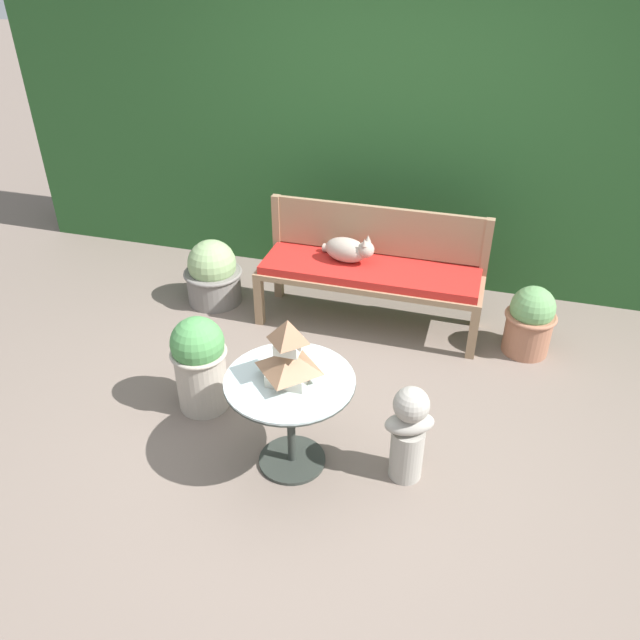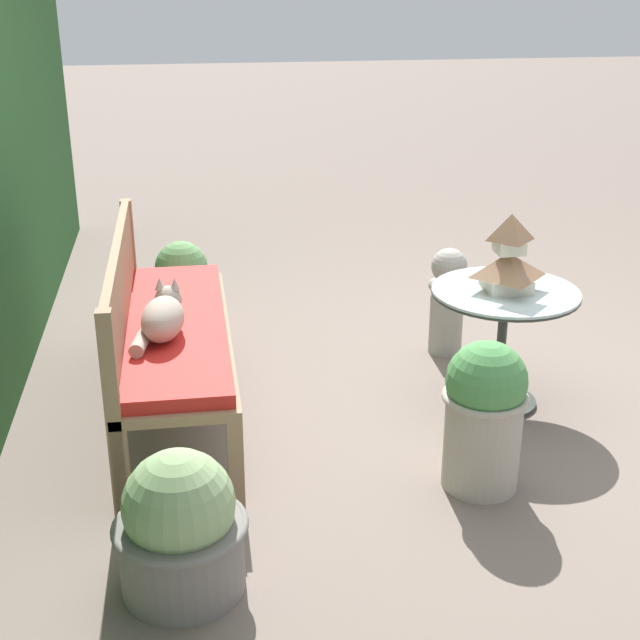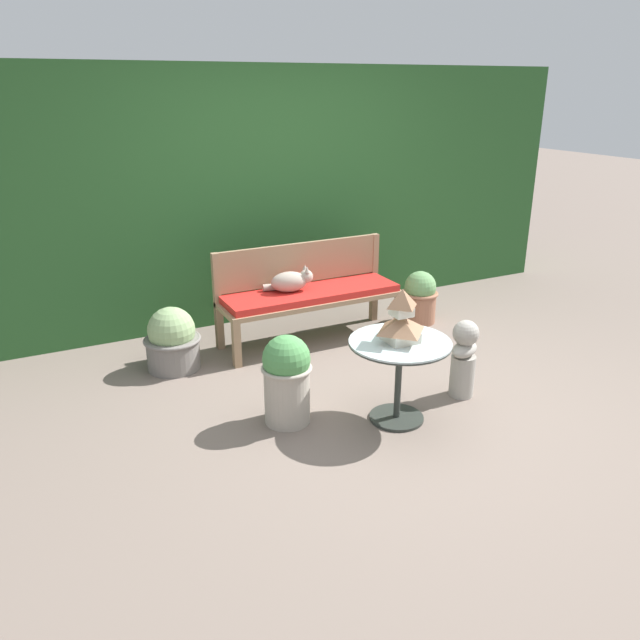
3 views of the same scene
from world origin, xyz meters
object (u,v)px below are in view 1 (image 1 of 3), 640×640
at_px(cat, 348,250).
at_px(pagoda_birdhouse, 289,355).
at_px(potted_plant_bench_right, 213,274).
at_px(potted_plant_hedge_corner, 530,321).
at_px(garden_bust, 409,432).
at_px(patio_table, 290,398).
at_px(potted_plant_table_near, 200,362).
at_px(garden_bench, 369,275).

bearing_deg(cat, pagoda_birdhouse, -77.77).
bearing_deg(potted_plant_bench_right, cat, 2.64).
bearing_deg(pagoda_birdhouse, potted_plant_hedge_corner, 50.22).
bearing_deg(potted_plant_hedge_corner, garden_bust, -113.59).
relative_size(cat, potted_plant_hedge_corner, 0.83).
xyz_separation_m(cat, potted_plant_bench_right, (-1.05, -0.05, -0.33)).
relative_size(cat, patio_table, 0.61).
bearing_deg(potted_plant_table_near, potted_plant_bench_right, 111.40).
relative_size(pagoda_birdhouse, potted_plant_table_near, 0.57).
distance_m(patio_table, pagoda_birdhouse, 0.27).
xyz_separation_m(potted_plant_table_near, potted_plant_bench_right, (-0.46, 1.17, -0.09)).
bearing_deg(patio_table, garden_bust, 7.46).
distance_m(potted_plant_table_near, potted_plant_hedge_corner, 2.20).
relative_size(potted_plant_table_near, potted_plant_bench_right, 1.21).
bearing_deg(cat, potted_plant_bench_right, -168.08).
xyz_separation_m(patio_table, potted_plant_bench_right, (-1.13, 1.48, -0.21)).
xyz_separation_m(pagoda_birdhouse, potted_plant_table_near, (-0.67, 0.30, -0.40)).
distance_m(patio_table, potted_plant_hedge_corner, 1.90).
bearing_deg(potted_plant_hedge_corner, potted_plant_bench_right, 179.34).
bearing_deg(garden_bench, cat, 165.25).
relative_size(garden_bust, potted_plant_table_near, 0.94).
height_order(garden_bench, potted_plant_hedge_corner, potted_plant_hedge_corner).
bearing_deg(patio_table, garden_bench, 86.53).
height_order(potted_plant_table_near, potted_plant_hedge_corner, potted_plant_table_near).
relative_size(garden_bench, pagoda_birdhouse, 4.49).
xyz_separation_m(cat, patio_table, (0.08, -1.52, -0.11)).
bearing_deg(potted_plant_table_near, garden_bust, -10.00).
xyz_separation_m(garden_bench, cat, (-0.17, 0.04, 0.16)).
relative_size(patio_table, garden_bust, 1.16).
relative_size(cat, potted_plant_bench_right, 0.80).
bearing_deg(pagoda_birdhouse, patio_table, 180.00).
distance_m(garden_bench, pagoda_birdhouse, 1.52).
relative_size(pagoda_birdhouse, garden_bust, 0.61).
relative_size(potted_plant_hedge_corner, potted_plant_bench_right, 0.97).
bearing_deg(garden_bust, potted_plant_hedge_corner, 39.70).
bearing_deg(potted_plant_hedge_corner, patio_table, -129.78).
bearing_deg(garden_bench, patio_table, -93.47).
bearing_deg(pagoda_birdhouse, potted_plant_table_near, 155.46).
bearing_deg(patio_table, potted_plant_bench_right, 127.34).
xyz_separation_m(garden_bench, garden_bust, (0.52, -1.40, -0.10)).
relative_size(cat, pagoda_birdhouse, 1.15).
relative_size(garden_bust, potted_plant_bench_right, 1.14).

